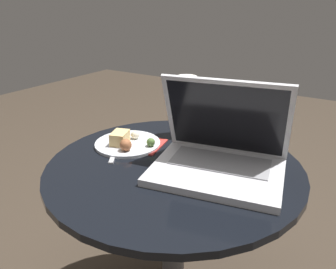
% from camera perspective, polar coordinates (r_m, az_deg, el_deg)
% --- Properties ---
extents(table, '(0.66, 0.66, 0.56)m').
position_cam_1_polar(table, '(0.93, 0.99, -12.38)').
color(table, '#515156').
rests_on(table, ground_plane).
extents(napkin, '(0.18, 0.14, 0.00)m').
position_cam_1_polar(napkin, '(0.98, -5.79, -1.49)').
color(napkin, '#B7332D').
rests_on(napkin, table).
extents(laptop, '(0.35, 0.29, 0.23)m').
position_cam_1_polar(laptop, '(0.81, 9.04, -3.22)').
color(laptop, silver).
rests_on(laptop, table).
extents(beer_glass, '(0.06, 0.06, 0.19)m').
position_cam_1_polar(beer_glass, '(1.01, 3.13, 4.91)').
color(beer_glass, gold).
rests_on(beer_glass, table).
extents(snack_plate, '(0.19, 0.19, 0.04)m').
position_cam_1_polar(snack_plate, '(0.96, -7.14, -1.35)').
color(snack_plate, silver).
rests_on(snack_plate, table).
extents(fork, '(0.10, 0.14, 0.00)m').
position_cam_1_polar(fork, '(0.95, -9.07, -2.40)').
color(fork, silver).
rests_on(fork, table).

